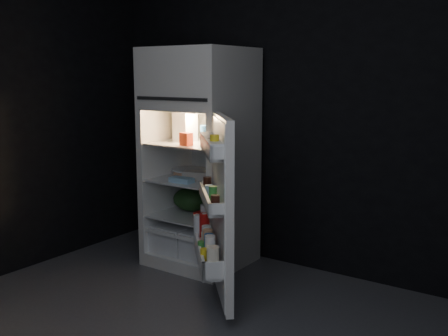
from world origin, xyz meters
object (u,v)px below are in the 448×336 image
Objects in this scene: refrigerator at (201,150)px; fridge_door at (217,211)px; milk_jug at (185,127)px; egg_carton at (201,176)px; yogurt_tray at (211,216)px.

refrigerator reaches higher than fridge_door.
milk_jug is (-0.13, -0.04, 0.19)m from refrigerator.
fridge_door is 1.09m from milk_jug.
egg_carton is at bearing -7.57° from milk_jug.
refrigerator is 1.46× the size of fridge_door.
refrigerator is at bearing 133.77° from fridge_door.
yogurt_tray is (0.32, -0.08, -0.69)m from milk_jug.
milk_jug is 0.95× the size of yogurt_tray.
milk_jug is (-0.76, 0.61, 0.47)m from fridge_door.
egg_carton is (-0.57, 0.58, 0.09)m from fridge_door.
yogurt_tray is (0.12, -0.04, -0.31)m from egg_carton.
yogurt_tray is (0.18, -0.12, -0.50)m from refrigerator.
milk_jug is at bearing 168.49° from yogurt_tray.
refrigerator is 7.03× the size of yogurt_tray.
milk_jug is 0.77m from yogurt_tray.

